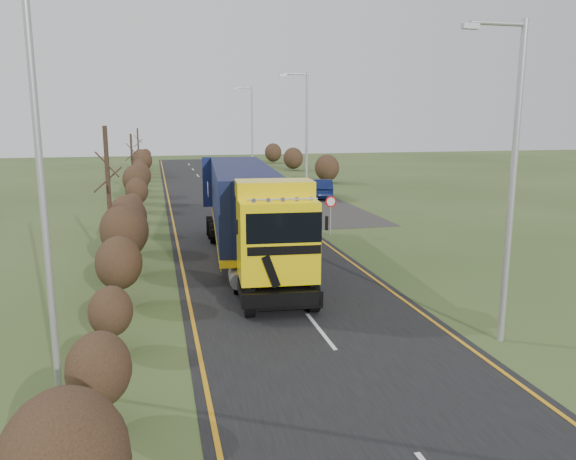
% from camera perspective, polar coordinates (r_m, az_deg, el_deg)
% --- Properties ---
extents(ground, '(160.00, 160.00, 0.00)m').
position_cam_1_polar(ground, '(20.93, 0.14, -6.34)').
color(ground, '#35471E').
rests_on(ground, ground).
extents(road, '(8.00, 120.00, 0.02)m').
position_cam_1_polar(road, '(30.43, -4.26, -0.74)').
color(road, black).
rests_on(road, ground).
extents(layby, '(6.00, 18.00, 0.02)m').
position_cam_1_polar(layby, '(41.43, 2.43, 2.50)').
color(layby, '#292725').
rests_on(layby, ground).
extents(lane_markings, '(7.52, 116.00, 0.01)m').
position_cam_1_polar(lane_markings, '(30.13, -4.16, -0.82)').
color(lane_markings, '#C78512').
rests_on(lane_markings, road).
extents(hedgerow, '(2.24, 102.04, 6.05)m').
position_cam_1_polar(hedgerow, '(27.73, -15.92, 1.06)').
color(hedgerow, black).
rests_on(hedgerow, ground).
extents(lorry, '(3.59, 15.61, 4.31)m').
position_cam_1_polar(lorry, '(24.78, -4.23, 2.22)').
color(lorry, black).
rests_on(lorry, ground).
extents(car_red_hatchback, '(2.57, 3.95, 1.25)m').
position_cam_1_polar(car_red_hatchback, '(41.79, -0.15, 3.44)').
color(car_red_hatchback, '#8C0708').
rests_on(car_red_hatchback, ground).
extents(car_blue_sedan, '(2.68, 4.89, 1.53)m').
position_cam_1_polar(car_blue_sedan, '(45.38, 3.43, 4.22)').
color(car_blue_sedan, '#0A1238').
rests_on(car_blue_sedan, ground).
extents(streetlight_near, '(1.89, 0.18, 8.88)m').
position_cam_1_polar(streetlight_near, '(16.55, 21.61, 5.47)').
color(streetlight_near, '#A4A6A9').
rests_on(streetlight_near, ground).
extents(streetlight_mid, '(2.01, 0.19, 9.45)m').
position_cam_1_polar(streetlight_mid, '(39.78, 1.73, 9.68)').
color(streetlight_mid, '#A4A6A9').
rests_on(streetlight_mid, ground).
extents(streetlight_far, '(2.05, 0.19, 9.68)m').
position_cam_1_polar(streetlight_far, '(61.75, -3.79, 10.35)').
color(streetlight_far, '#A4A6A9').
rests_on(streetlight_far, ground).
extents(left_pole, '(0.16, 0.16, 9.15)m').
position_cam_1_polar(left_pole, '(13.56, -23.65, 2.87)').
color(left_pole, '#A4A6A9').
rests_on(left_pole, ground).
extents(speed_sign, '(0.60, 0.10, 2.18)m').
position_cam_1_polar(speed_sign, '(30.68, 4.35, 2.21)').
color(speed_sign, '#A4A6A9').
rests_on(speed_sign, ground).
extents(warning_board, '(0.66, 0.11, 1.72)m').
position_cam_1_polar(warning_board, '(46.21, -0.98, 4.70)').
color(warning_board, '#A4A6A9').
rests_on(warning_board, ground).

